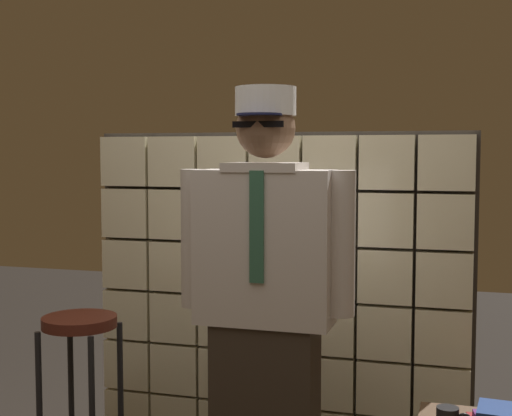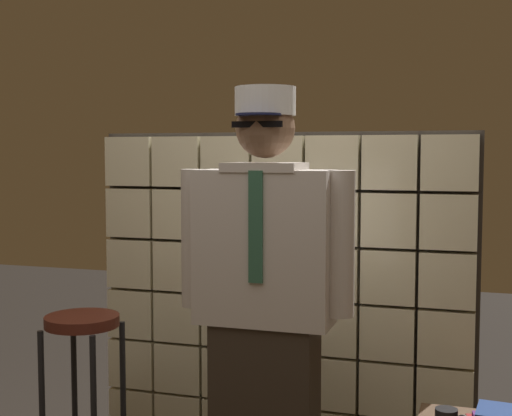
% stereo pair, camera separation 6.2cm
% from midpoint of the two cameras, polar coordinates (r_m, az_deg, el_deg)
% --- Properties ---
extents(glass_block_wall, '(1.95, 0.10, 1.67)m').
position_cam_midpoint_polar(glass_block_wall, '(3.62, 2.36, -7.20)').
color(glass_block_wall, beige).
rests_on(glass_block_wall, ground).
extents(standing_person, '(0.72, 0.30, 1.80)m').
position_cam_midpoint_polar(standing_person, '(2.86, 1.36, -7.79)').
color(standing_person, '#382D23').
rests_on(standing_person, ground).
extents(bar_stool, '(0.34, 0.34, 0.80)m').
position_cam_midpoint_polar(bar_stool, '(3.43, -13.22, -11.76)').
color(bar_stool, '#592319').
rests_on(bar_stool, ground).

